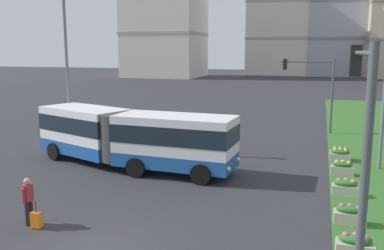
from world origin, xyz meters
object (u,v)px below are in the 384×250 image
object	(u,v)px
pedestrian_crossing	(28,198)
flower_planter_2	(345,187)
flower_planter_0	(355,245)
rolling_suitcase	(36,220)
articulated_bus	(130,137)
flower_planter_5	(340,153)
flower_planter_1	(350,214)
traffic_light_far_right	(314,82)
car_navy_sedan	(147,124)
flower_planter_4	(340,155)
flower_planter_3	(342,168)
streetlight_left	(67,64)
traffic_light_near_right	(360,140)

from	to	relation	value
pedestrian_crossing	flower_planter_2	size ratio (longest dim) A/B	1.58
flower_planter_0	rolling_suitcase	bearing A→B (deg)	-174.79
articulated_bus	flower_planter_5	xyz separation A→B (m)	(10.85, 4.68, -1.23)
flower_planter_1	flower_planter_2	bearing A→B (deg)	90.00
flower_planter_5	traffic_light_far_right	distance (m)	8.90
car_navy_sedan	traffic_light_far_right	world-z (taller)	traffic_light_far_right
flower_planter_0	flower_planter_1	world-z (taller)	same
flower_planter_4	flower_planter_1	bearing A→B (deg)	-90.00
flower_planter_5	traffic_light_far_right	xyz separation A→B (m)	(-1.71, 8.02, 3.44)
pedestrian_crossing	flower_planter_5	bearing A→B (deg)	49.16
flower_planter_3	flower_planter_4	xyz separation A→B (m)	(0.00, 2.73, 0.00)
streetlight_left	flower_planter_4	bearing A→B (deg)	6.32
flower_planter_3	pedestrian_crossing	bearing A→B (deg)	-138.98
car_navy_sedan	flower_planter_5	world-z (taller)	car_navy_sedan
rolling_suitcase	flower_planter_5	size ratio (longest dim) A/B	0.88
flower_planter_5	flower_planter_1	bearing A→B (deg)	-90.00
flower_planter_0	traffic_light_far_right	distance (m)	20.37
car_navy_sedan	traffic_light_far_right	xyz separation A→B (m)	(11.97, 3.91, 3.11)
car_navy_sedan	flower_planter_2	xyz separation A→B (m)	(13.69, -10.42, -0.33)
flower_planter_1	flower_planter_3	bearing A→B (deg)	90.00
pedestrian_crossing	flower_planter_2	distance (m)	12.76
flower_planter_1	flower_planter_2	distance (m)	3.15
traffic_light_far_right	streetlight_left	distance (m)	17.76
flower_planter_5	streetlight_left	bearing A→B (deg)	-172.17
flower_planter_0	flower_planter_1	distance (m)	2.52
rolling_suitcase	flower_planter_3	bearing A→B (deg)	42.79
flower_planter_4	traffic_light_near_right	size ratio (longest dim) A/B	0.17
articulated_bus	flower_planter_0	world-z (taller)	articulated_bus
car_navy_sedan	pedestrian_crossing	world-z (taller)	pedestrian_crossing
traffic_light_far_right	rolling_suitcase	bearing A→B (deg)	-112.88
articulated_bus	flower_planter_4	bearing A→B (deg)	21.36
streetlight_left	traffic_light_near_right	bearing A→B (deg)	-40.28
streetlight_left	articulated_bus	bearing A→B (deg)	-24.87
streetlight_left	traffic_light_far_right	bearing A→B (deg)	35.37
traffic_light_far_right	articulated_bus	bearing A→B (deg)	-125.74
car_navy_sedan	flower_planter_4	distance (m)	14.43
flower_planter_5	traffic_light_far_right	world-z (taller)	traffic_light_far_right
flower_planter_4	flower_planter_0	bearing A→B (deg)	-90.00
articulated_bus	flower_planter_1	bearing A→B (deg)	-23.78
articulated_bus	flower_planter_4	xyz separation A→B (m)	(10.85, 4.24, -1.23)
car_navy_sedan	flower_planter_4	bearing A→B (deg)	-18.36
car_navy_sedan	flower_planter_5	size ratio (longest dim) A/B	4.17
articulated_bus	streetlight_left	bearing A→B (deg)	155.13
pedestrian_crossing	traffic_light_near_right	world-z (taller)	traffic_light_near_right
rolling_suitcase	flower_planter_0	world-z (taller)	rolling_suitcase
pedestrian_crossing	traffic_light_far_right	distance (m)	22.93
car_navy_sedan	flower_planter_4	world-z (taller)	car_navy_sedan
pedestrian_crossing	flower_planter_1	bearing A→B (deg)	16.59
rolling_suitcase	streetlight_left	distance (m)	13.10
flower_planter_1	traffic_light_far_right	distance (m)	17.90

